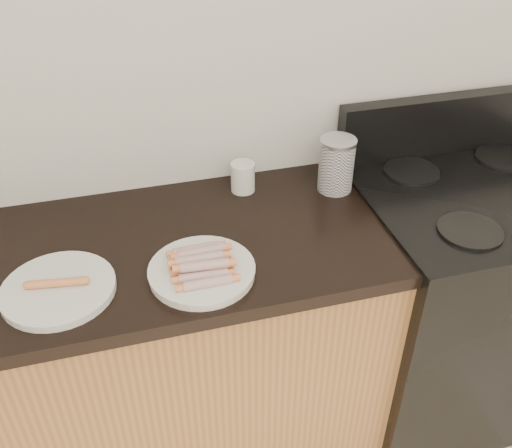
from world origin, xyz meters
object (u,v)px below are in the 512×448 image
object	(u,v)px
side_plate	(58,289)
canister	(336,165)
main_plate	(202,272)
mug	(243,177)
stove	(457,300)

from	to	relation	value
side_plate	canister	distance (m)	0.88
canister	side_plate	bearing A→B (deg)	-161.96
side_plate	canister	xyz separation A→B (m)	(0.83, 0.27, 0.08)
main_plate	mug	size ratio (longest dim) A/B	2.89
side_plate	mug	bearing A→B (deg)	31.47
stove	side_plate	bearing A→B (deg)	-175.05
stove	side_plate	xyz separation A→B (m)	(-1.28, -0.11, 0.45)
mug	side_plate	bearing A→B (deg)	-148.53
stove	side_plate	world-z (taller)	side_plate
side_plate	canister	world-z (taller)	canister
main_plate	canister	world-z (taller)	canister
side_plate	mug	size ratio (longest dim) A/B	2.98
mug	main_plate	bearing A→B (deg)	-118.70
stove	canister	bearing A→B (deg)	159.99
stove	mug	distance (m)	0.90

